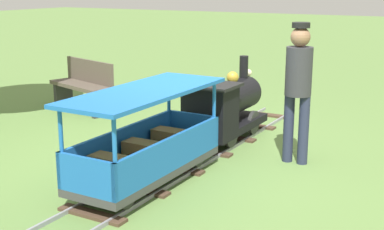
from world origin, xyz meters
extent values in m
plane|color=#608442|center=(0.00, 0.00, 0.00)|extent=(60.00, 60.00, 0.00)
cube|color=gray|center=(-0.23, -0.03, 0.02)|extent=(0.03, 5.70, 0.04)
cube|color=gray|center=(0.23, -0.03, 0.02)|extent=(0.03, 5.70, 0.04)
cube|color=#4C3828|center=(0.00, -1.81, 0.01)|extent=(0.70, 0.14, 0.03)
cube|color=#4C3828|center=(0.00, -1.10, 0.01)|extent=(0.70, 0.14, 0.03)
cube|color=#4C3828|center=(0.00, -0.39, 0.01)|extent=(0.70, 0.14, 0.03)
cube|color=#4C3828|center=(0.00, 0.33, 0.01)|extent=(0.70, 0.14, 0.03)
cube|color=#4C3828|center=(0.00, 1.04, 0.01)|extent=(0.70, 0.14, 0.03)
cube|color=#4C3828|center=(0.00, 1.75, 0.01)|extent=(0.70, 0.14, 0.03)
cube|color=#4C3828|center=(0.00, 2.46, 0.01)|extent=(0.70, 0.14, 0.03)
cube|color=black|center=(0.00, 0.92, 0.21)|extent=(0.58, 1.40, 0.10)
cylinder|color=black|center=(0.00, 1.12, 0.56)|extent=(0.44, 0.85, 0.44)
cylinder|color=#B7932D|center=(0.00, 1.54, 0.56)|extent=(0.37, 0.02, 0.37)
cylinder|color=black|center=(0.00, 1.42, 0.93)|extent=(0.12, 0.12, 0.29)
sphere|color=#B7932D|center=(0.00, 1.07, 0.83)|extent=(0.16, 0.16, 0.16)
cube|color=black|center=(0.00, 0.44, 0.54)|extent=(0.58, 0.45, 0.55)
cube|color=black|center=(0.00, 0.44, 0.83)|extent=(0.66, 0.53, 0.04)
sphere|color=#F2EAB2|center=(0.00, 1.57, 0.82)|extent=(0.10, 0.10, 0.10)
cylinder|color=#2D2D2D|center=(-0.23, 1.27, 0.20)|extent=(0.05, 0.32, 0.32)
cylinder|color=#2D2D2D|center=(0.23, 1.27, 0.20)|extent=(0.05, 0.32, 0.32)
cylinder|color=#2D2D2D|center=(-0.23, 0.57, 0.20)|extent=(0.05, 0.32, 0.32)
cylinder|color=#2D2D2D|center=(0.23, 0.57, 0.20)|extent=(0.05, 0.32, 0.32)
cube|color=#3F3F3F|center=(0.00, -0.93, 0.18)|extent=(0.66, 1.90, 0.08)
cube|color=blue|center=(-0.31, -0.93, 0.40)|extent=(0.04, 1.90, 0.35)
cube|color=blue|center=(0.31, -0.93, 0.40)|extent=(0.04, 1.90, 0.35)
cube|color=blue|center=(0.00, 0.00, 0.40)|extent=(0.66, 0.04, 0.35)
cube|color=blue|center=(0.00, -1.86, 0.40)|extent=(0.66, 0.04, 0.35)
cylinder|color=blue|center=(-0.30, -0.03, 0.59)|extent=(0.04, 0.04, 0.75)
cylinder|color=blue|center=(0.30, -0.03, 0.59)|extent=(0.04, 0.04, 0.75)
cylinder|color=blue|center=(-0.30, -1.83, 0.59)|extent=(0.04, 0.04, 0.75)
cylinder|color=blue|center=(0.30, -1.83, 0.59)|extent=(0.04, 0.04, 0.75)
cube|color=blue|center=(0.00, -0.93, 0.99)|extent=(0.76, 2.00, 0.04)
cube|color=olive|center=(0.00, -1.46, 0.34)|extent=(0.50, 0.20, 0.24)
cube|color=olive|center=(0.00, -0.93, 0.34)|extent=(0.50, 0.20, 0.24)
cube|color=olive|center=(0.00, -0.40, 0.34)|extent=(0.50, 0.20, 0.24)
cylinder|color=#262626|center=(-0.23, -0.27, 0.16)|extent=(0.04, 0.24, 0.24)
cylinder|color=#262626|center=(0.23, -0.27, 0.16)|extent=(0.04, 0.24, 0.24)
cylinder|color=#262626|center=(-0.23, -1.60, 0.16)|extent=(0.04, 0.24, 0.24)
cylinder|color=#262626|center=(0.23, -1.60, 0.16)|extent=(0.04, 0.24, 0.24)
cylinder|color=#282D47|center=(0.99, 0.52, 0.40)|extent=(0.12, 0.12, 0.80)
cylinder|color=#282D47|center=(1.17, 0.52, 0.40)|extent=(0.12, 0.12, 0.80)
cylinder|color=#333338|center=(1.08, 0.52, 1.08)|extent=(0.30, 0.30, 0.55)
sphere|color=#936B4C|center=(1.08, 0.52, 1.46)|extent=(0.22, 0.22, 0.22)
cylinder|color=black|center=(1.08, 0.52, 1.59)|extent=(0.20, 0.20, 0.06)
cube|color=brown|center=(-2.82, 1.27, 0.42)|extent=(1.36, 0.75, 0.06)
cube|color=brown|center=(-2.77, 1.44, 0.62)|extent=(1.26, 0.41, 0.40)
cube|color=#333333|center=(-2.28, 1.10, 0.21)|extent=(0.17, 0.33, 0.42)
cube|color=#333333|center=(-3.37, 1.43, 0.21)|extent=(0.17, 0.33, 0.42)
camera|label=1|loc=(2.99, -5.20, 2.04)|focal=49.81mm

